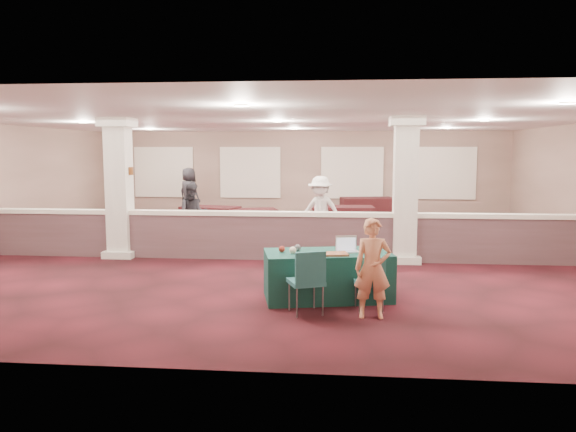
# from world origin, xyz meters

# --- Properties ---
(ground) EXTENTS (16.00, 16.00, 0.00)m
(ground) POSITION_xyz_m (0.00, 0.00, 0.00)
(ground) COLOR #431019
(ground) RESTS_ON ground
(wall_back) EXTENTS (16.00, 0.04, 3.20)m
(wall_back) POSITION_xyz_m (0.00, 8.00, 1.60)
(wall_back) COLOR #7D6356
(wall_back) RESTS_ON ground
(wall_front) EXTENTS (16.00, 0.04, 3.20)m
(wall_front) POSITION_xyz_m (0.00, -8.00, 1.60)
(wall_front) COLOR #7D6356
(wall_front) RESTS_ON ground
(ceiling) EXTENTS (16.00, 16.00, 0.02)m
(ceiling) POSITION_xyz_m (0.00, 0.00, 3.20)
(ceiling) COLOR white
(ceiling) RESTS_ON wall_back
(partition_wall) EXTENTS (15.60, 0.28, 1.10)m
(partition_wall) POSITION_xyz_m (0.00, -1.50, 0.57)
(partition_wall) COLOR #4C3436
(partition_wall) RESTS_ON ground
(column_left) EXTENTS (0.72, 0.72, 3.20)m
(column_left) POSITION_xyz_m (-3.50, -1.50, 1.64)
(column_left) COLOR white
(column_left) RESTS_ON ground
(column_right) EXTENTS (0.72, 0.72, 3.20)m
(column_right) POSITION_xyz_m (3.00, -1.50, 1.64)
(column_right) COLOR white
(column_right) RESTS_ON ground
(sconce_left) EXTENTS (0.12, 0.12, 0.18)m
(sconce_left) POSITION_xyz_m (-3.78, -1.50, 2.00)
(sconce_left) COLOR brown
(sconce_left) RESTS_ON column_left
(sconce_right) EXTENTS (0.12, 0.12, 0.18)m
(sconce_right) POSITION_xyz_m (-3.22, -1.50, 2.00)
(sconce_right) COLOR brown
(sconce_right) RESTS_ON column_left
(near_table) EXTENTS (2.23, 1.44, 0.79)m
(near_table) POSITION_xyz_m (1.39, -4.78, 0.40)
(near_table) COLOR #0E332C
(near_table) RESTS_ON ground
(conf_chair_main) EXTENTS (0.49, 0.50, 0.87)m
(conf_chair_main) POSITION_xyz_m (2.07, -5.46, 0.51)
(conf_chair_main) COLOR #205C5F
(conf_chair_main) RESTS_ON ground
(conf_chair_side) EXTENTS (0.64, 0.64, 0.99)m
(conf_chair_side) POSITION_xyz_m (1.12, -5.73, 0.58)
(conf_chair_side) COLOR #205C5F
(conf_chair_side) RESTS_ON ground
(woman) EXTENTS (0.55, 0.38, 1.49)m
(woman) POSITION_xyz_m (2.08, -5.78, 0.74)
(woman) COLOR #D17A5A
(woman) RESTS_ON ground
(far_table_front_left) EXTENTS (1.92, 0.96, 0.78)m
(far_table_front_left) POSITION_xyz_m (-3.66, 1.18, 0.39)
(far_table_front_left) COLOR black
(far_table_front_left) RESTS_ON ground
(far_table_front_center) EXTENTS (1.84, 1.32, 0.67)m
(far_table_front_center) POSITION_xyz_m (-1.22, 3.00, 0.34)
(far_table_front_center) COLOR black
(far_table_front_center) RESTS_ON ground
(far_table_front_right) EXTENTS (1.68, 0.93, 0.66)m
(far_table_front_right) POSITION_xyz_m (6.50, 0.94, 0.33)
(far_table_front_right) COLOR black
(far_table_front_right) RESTS_ON ground
(far_table_back_left) EXTENTS (1.94, 1.33, 0.72)m
(far_table_back_left) POSITION_xyz_m (-2.50, 3.20, 0.36)
(far_table_back_left) COLOR black
(far_table_back_left) RESTS_ON ground
(far_table_back_center) EXTENTS (1.95, 1.08, 0.76)m
(far_table_back_center) POSITION_xyz_m (1.65, 3.20, 0.38)
(far_table_back_center) COLOR black
(far_table_back_center) RESTS_ON ground
(far_table_back_right) EXTENTS (2.01, 1.26, 0.76)m
(far_table_back_right) POSITION_xyz_m (2.54, 6.50, 0.38)
(far_table_back_right) COLOR black
(far_table_back_right) RESTS_ON ground
(attendee_a) EXTENTS (0.85, 0.62, 1.59)m
(attendee_a) POSITION_xyz_m (-2.30, 0.43, 0.80)
(attendee_a) COLOR black
(attendee_a) RESTS_ON ground
(attendee_b) EXTENTS (1.27, 0.87, 1.81)m
(attendee_b) POSITION_xyz_m (1.06, 0.51, 0.90)
(attendee_b) COLOR silver
(attendee_b) RESTS_ON ground
(attendee_c) EXTENTS (0.93, 1.18, 1.82)m
(attendee_c) POSITION_xyz_m (3.51, 2.91, 0.91)
(attendee_c) COLOR black
(attendee_c) RESTS_ON ground
(attendee_d) EXTENTS (1.03, 0.88, 1.84)m
(attendee_d) POSITION_xyz_m (-4.00, 6.19, 0.92)
(attendee_d) COLOR black
(attendee_d) RESTS_ON ground
(laptop_base) EXTENTS (0.40, 0.32, 0.02)m
(laptop_base) POSITION_xyz_m (1.72, -4.76, 0.80)
(laptop_base) COLOR silver
(laptop_base) RESTS_ON near_table
(laptop_screen) EXTENTS (0.35, 0.09, 0.24)m
(laptop_screen) POSITION_xyz_m (1.70, -4.64, 0.93)
(laptop_screen) COLOR silver
(laptop_screen) RESTS_ON near_table
(screen_glow) EXTENTS (0.32, 0.07, 0.21)m
(screen_glow) POSITION_xyz_m (1.70, -4.65, 0.92)
(screen_glow) COLOR silver
(screen_glow) RESTS_ON near_table
(knitting) EXTENTS (0.49, 0.41, 0.03)m
(knitting) POSITION_xyz_m (1.50, -5.03, 0.81)
(knitting) COLOR #D25E21
(knitting) RESTS_ON near_table
(yarn_cream) EXTENTS (0.12, 0.12, 0.12)m
(yarn_cream) POSITION_xyz_m (0.83, -5.01, 0.85)
(yarn_cream) COLOR beige
(yarn_cream) RESTS_ON near_table
(yarn_red) EXTENTS (0.11, 0.11, 0.11)m
(yarn_red) POSITION_xyz_m (0.64, -4.88, 0.85)
(yarn_red) COLOR maroon
(yarn_red) RESTS_ON near_table
(yarn_grey) EXTENTS (0.11, 0.11, 0.11)m
(yarn_grey) POSITION_xyz_m (0.89, -4.75, 0.85)
(yarn_grey) COLOR #4D4D52
(yarn_grey) RESTS_ON near_table
(scissors) EXTENTS (0.13, 0.06, 0.01)m
(scissors) POSITION_xyz_m (2.15, -4.93, 0.80)
(scissors) COLOR #AF1222
(scissors) RESTS_ON near_table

